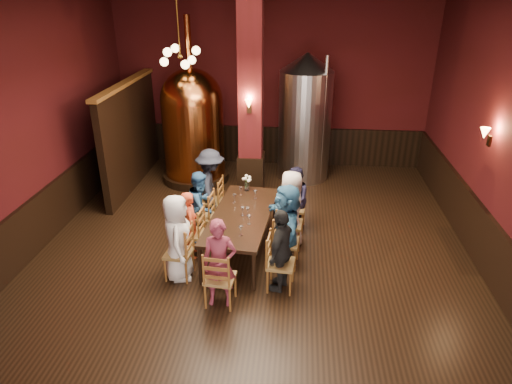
# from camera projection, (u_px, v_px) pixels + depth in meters

# --- Properties ---
(room) EXTENTS (10.00, 10.02, 4.50)m
(room) POSITION_uv_depth(u_px,v_px,m) (251.00, 141.00, 7.13)
(room) COLOR black
(room) RESTS_ON ground
(wainscot_right) EXTENTS (0.08, 9.90, 1.00)m
(wainscot_right) POSITION_uv_depth(u_px,v_px,m) (490.00, 250.00, 7.51)
(wainscot_right) COLOR black
(wainscot_right) RESTS_ON ground
(wainscot_back) EXTENTS (7.90, 0.08, 1.00)m
(wainscot_back) POSITION_uv_depth(u_px,v_px,m) (271.00, 145.00, 12.34)
(wainscot_back) COLOR black
(wainscot_back) RESTS_ON ground
(wainscot_left) EXTENTS (0.08, 9.90, 1.00)m
(wainscot_left) POSITION_uv_depth(u_px,v_px,m) (33.00, 227.00, 8.21)
(wainscot_left) COLOR black
(wainscot_left) RESTS_ON ground
(column) EXTENTS (0.58, 0.58, 4.50)m
(column) POSITION_uv_depth(u_px,v_px,m) (251.00, 99.00, 9.68)
(column) COLOR #440E12
(column) RESTS_ON ground
(partition) EXTENTS (0.22, 3.50, 2.40)m
(partition) POSITION_uv_depth(u_px,v_px,m) (131.00, 137.00, 10.74)
(partition) COLOR black
(partition) RESTS_ON ground
(pendant_cluster) EXTENTS (0.90, 0.90, 1.70)m
(pendant_cluster) POSITION_uv_depth(u_px,v_px,m) (180.00, 56.00, 9.55)
(pendant_cluster) COLOR #A57226
(pendant_cluster) RESTS_ON room
(sconce_wall) EXTENTS (0.20, 0.20, 0.36)m
(sconce_wall) POSITION_uv_depth(u_px,v_px,m) (490.00, 136.00, 7.53)
(sconce_wall) COLOR black
(sconce_wall) RESTS_ON room
(sconce_column) EXTENTS (0.20, 0.20, 0.36)m
(sconce_column) POSITION_uv_depth(u_px,v_px,m) (249.00, 105.00, 9.43)
(sconce_column) COLOR black
(sconce_column) RESTS_ON column
(dining_table) EXTENTS (1.21, 2.48, 0.75)m
(dining_table) POSITION_uv_depth(u_px,v_px,m) (242.00, 217.00, 8.16)
(dining_table) COLOR black
(dining_table) RESTS_ON ground
(chair_0) EXTENTS (0.50, 0.50, 0.92)m
(chair_0) POSITION_uv_depth(u_px,v_px,m) (179.00, 253.00, 7.51)
(chair_0) COLOR brown
(chair_0) RESTS_ON ground
(person_0) EXTENTS (0.61, 0.81, 1.49)m
(person_0) POSITION_uv_depth(u_px,v_px,m) (177.00, 238.00, 7.39)
(person_0) COLOR white
(person_0) RESTS_ON ground
(chair_1) EXTENTS (0.50, 0.50, 0.92)m
(chair_1) POSITION_uv_depth(u_px,v_px,m) (191.00, 233.00, 8.11)
(chair_1) COLOR brown
(chair_1) RESTS_ON ground
(person_1) EXTENTS (0.41, 0.52, 1.26)m
(person_1) POSITION_uv_depth(u_px,v_px,m) (191.00, 224.00, 8.04)
(person_1) COLOR #C94122
(person_1) RESTS_ON ground
(chair_2) EXTENTS (0.50, 0.50, 0.92)m
(chair_2) POSITION_uv_depth(u_px,v_px,m) (202.00, 216.00, 8.70)
(chair_2) COLOR brown
(chair_2) RESTS_ON ground
(person_2) EXTENTS (0.47, 0.72, 1.36)m
(person_2) POSITION_uv_depth(u_px,v_px,m) (201.00, 205.00, 8.60)
(person_2) COLOR #2A598E
(person_2) RESTS_ON ground
(chair_3) EXTENTS (0.50, 0.50, 0.92)m
(chair_3) POSITION_uv_depth(u_px,v_px,m) (211.00, 201.00, 9.29)
(chair_3) COLOR brown
(chair_3) RESTS_ON ground
(person_3) EXTENTS (0.80, 1.11, 1.56)m
(person_3) POSITION_uv_depth(u_px,v_px,m) (211.00, 186.00, 9.16)
(person_3) COLOR black
(person_3) RESTS_ON ground
(chair_4) EXTENTS (0.50, 0.50, 0.92)m
(chair_4) POSITION_uv_depth(u_px,v_px,m) (281.00, 263.00, 7.23)
(chair_4) COLOR brown
(chair_4) RESTS_ON ground
(person_4) EXTENTS (0.60, 0.89, 1.41)m
(person_4) POSITION_uv_depth(u_px,v_px,m) (281.00, 250.00, 7.12)
(person_4) COLOR black
(person_4) RESTS_ON ground
(chair_5) EXTENTS (0.50, 0.50, 0.92)m
(chair_5) POSITION_uv_depth(u_px,v_px,m) (286.00, 242.00, 7.82)
(chair_5) COLOR brown
(chair_5) RESTS_ON ground
(person_5) EXTENTS (0.73, 1.48, 1.53)m
(person_5) POSITION_uv_depth(u_px,v_px,m) (287.00, 226.00, 7.70)
(person_5) COLOR teal
(person_5) RESTS_ON ground
(chair_6) EXTENTS (0.50, 0.50, 0.92)m
(chair_6) POSITION_uv_depth(u_px,v_px,m) (290.00, 224.00, 8.41)
(chair_6) COLOR brown
(chair_6) RESTS_ON ground
(person_6) EXTENTS (0.67, 0.84, 1.49)m
(person_6) POSITION_uv_depth(u_px,v_px,m) (291.00, 210.00, 8.29)
(person_6) COLOR beige
(person_6) RESTS_ON ground
(chair_7) EXTENTS (0.50, 0.50, 0.92)m
(chair_7) POSITION_uv_depth(u_px,v_px,m) (294.00, 208.00, 9.01)
(chair_7) COLOR brown
(chair_7) RESTS_ON ground
(person_7) EXTENTS (0.43, 0.68, 1.30)m
(person_7) POSITION_uv_depth(u_px,v_px,m) (295.00, 199.00, 8.93)
(person_7) COLOR #1B1932
(person_7) RESTS_ON ground
(chair_8) EXTENTS (0.50, 0.50, 0.92)m
(chair_8) POSITION_uv_depth(u_px,v_px,m) (220.00, 278.00, 6.88)
(chair_8) COLOR brown
(chair_8) RESTS_ON ground
(person_8) EXTENTS (0.54, 0.37, 1.43)m
(person_8) POSITION_uv_depth(u_px,v_px,m) (219.00, 264.00, 6.77)
(person_8) COLOR maroon
(person_8) RESTS_ON ground
(copper_kettle) EXTENTS (1.79, 1.79, 3.88)m
(copper_kettle) POSITION_uv_depth(u_px,v_px,m) (193.00, 124.00, 10.91)
(copper_kettle) COLOR black
(copper_kettle) RESTS_ON ground
(steel_vessel) EXTENTS (1.42, 1.42, 3.07)m
(steel_vessel) POSITION_uv_depth(u_px,v_px,m) (305.00, 118.00, 11.01)
(steel_vessel) COLOR #B2B2B7
(steel_vessel) RESTS_ON ground
(rose_vase) EXTENTS (0.19, 0.19, 0.33)m
(rose_vase) POSITION_uv_depth(u_px,v_px,m) (247.00, 181.00, 8.96)
(rose_vase) COLOR white
(rose_vase) RESTS_ON dining_table
(wine_glass_0) EXTENTS (0.07, 0.07, 0.17)m
(wine_glass_0) POSITION_uv_depth(u_px,v_px,m) (248.00, 212.00, 8.03)
(wine_glass_0) COLOR white
(wine_glass_0) RESTS_ON dining_table
(wine_glass_1) EXTENTS (0.07, 0.07, 0.17)m
(wine_glass_1) POSITION_uv_depth(u_px,v_px,m) (249.00, 220.00, 7.76)
(wine_glass_1) COLOR white
(wine_glass_1) RESTS_ON dining_table
(wine_glass_2) EXTENTS (0.07, 0.07, 0.17)m
(wine_glass_2) POSITION_uv_depth(u_px,v_px,m) (242.00, 211.00, 8.05)
(wine_glass_2) COLOR white
(wine_glass_2) RESTS_ON dining_table
(wine_glass_3) EXTENTS (0.07, 0.07, 0.17)m
(wine_glass_3) POSITION_uv_depth(u_px,v_px,m) (241.00, 231.00, 7.42)
(wine_glass_3) COLOR white
(wine_glass_3) RESTS_ON dining_table
(wine_glass_4) EXTENTS (0.07, 0.07, 0.17)m
(wine_glass_4) POSITION_uv_depth(u_px,v_px,m) (218.00, 236.00, 7.27)
(wine_glass_4) COLOR white
(wine_glass_4) RESTS_ON dining_table
(wine_glass_5) EXTENTS (0.07, 0.07, 0.17)m
(wine_glass_5) POSITION_uv_depth(u_px,v_px,m) (221.00, 232.00, 7.37)
(wine_glass_5) COLOR white
(wine_glass_5) RESTS_ON dining_table
(wine_glass_6) EXTENTS (0.07, 0.07, 0.17)m
(wine_glass_6) POSITION_uv_depth(u_px,v_px,m) (255.00, 195.00, 8.68)
(wine_glass_6) COLOR white
(wine_glass_6) RESTS_ON dining_table
(wine_glass_7) EXTENTS (0.07, 0.07, 0.17)m
(wine_glass_7) POSITION_uv_depth(u_px,v_px,m) (241.00, 191.00, 8.82)
(wine_glass_7) COLOR white
(wine_glass_7) RESTS_ON dining_table
(wine_glass_8) EXTENTS (0.07, 0.07, 0.17)m
(wine_glass_8) POSITION_uv_depth(u_px,v_px,m) (234.00, 198.00, 8.53)
(wine_glass_8) COLOR white
(wine_glass_8) RESTS_ON dining_table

